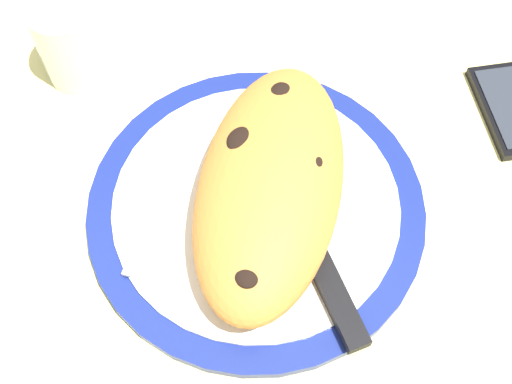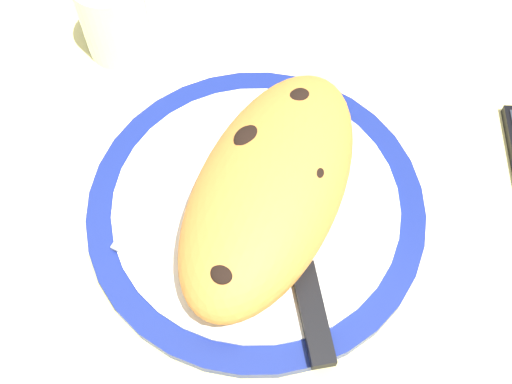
{
  "view_description": "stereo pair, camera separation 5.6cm",
  "coord_description": "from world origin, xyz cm",
  "px_view_note": "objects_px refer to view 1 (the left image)",
  "views": [
    {
      "loc": [
        27.38,
        1.99,
        52.72
      ],
      "look_at": [
        0.0,
        0.0,
        3.51
      ],
      "focal_mm": 44.82,
      "sensor_mm": 36.0,
      "label": 1
    },
    {
      "loc": [
        26.4,
        7.53,
        52.72
      ],
      "look_at": [
        0.0,
        0.0,
        3.51
      ],
      "focal_mm": 44.82,
      "sensor_mm": 36.0,
      "label": 2
    }
  ],
  "objects_px": {
    "fork": "(160,210)",
    "knife": "(322,269)",
    "water_glass": "(74,45)",
    "calzone": "(270,189)",
    "plate": "(256,207)"
  },
  "relations": [
    {
      "from": "water_glass",
      "to": "knife",
      "type": "bearing_deg",
      "value": 49.83
    },
    {
      "from": "calzone",
      "to": "knife",
      "type": "distance_m",
      "value": 0.08
    },
    {
      "from": "plate",
      "to": "calzone",
      "type": "xyz_separation_m",
      "value": [
        0.0,
        0.01,
        0.04
      ]
    },
    {
      "from": "fork",
      "to": "knife",
      "type": "bearing_deg",
      "value": 71.99
    },
    {
      "from": "calzone",
      "to": "water_glass",
      "type": "distance_m",
      "value": 0.26
    },
    {
      "from": "calzone",
      "to": "water_glass",
      "type": "relative_size",
      "value": 3.02
    },
    {
      "from": "plate",
      "to": "knife",
      "type": "xyz_separation_m",
      "value": [
        0.06,
        0.06,
        0.01
      ]
    },
    {
      "from": "calzone",
      "to": "knife",
      "type": "xyz_separation_m",
      "value": [
        0.06,
        0.05,
        -0.03
      ]
    },
    {
      "from": "fork",
      "to": "knife",
      "type": "relative_size",
      "value": 0.83
    },
    {
      "from": "calzone",
      "to": "fork",
      "type": "bearing_deg",
      "value": -83.08
    },
    {
      "from": "fork",
      "to": "water_glass",
      "type": "xyz_separation_m",
      "value": [
        -0.17,
        -0.11,
        0.02
      ]
    },
    {
      "from": "plate",
      "to": "water_glass",
      "type": "height_order",
      "value": "water_glass"
    },
    {
      "from": "water_glass",
      "to": "fork",
      "type": "bearing_deg",
      "value": 33.0
    },
    {
      "from": "calzone",
      "to": "fork",
      "type": "height_order",
      "value": "calzone"
    },
    {
      "from": "fork",
      "to": "water_glass",
      "type": "distance_m",
      "value": 0.2
    }
  ]
}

